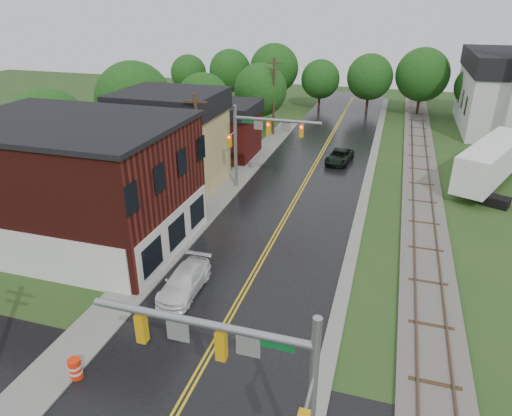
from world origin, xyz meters
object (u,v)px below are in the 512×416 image
at_px(suv_dark, 339,157).
at_px(pickup_white, 184,282).
at_px(traffic_signal_near, 245,364).
at_px(tree_left_b, 135,102).
at_px(tree_left_e, 261,91).
at_px(tree_left_a, 51,132).
at_px(utility_pole_b, 198,151).
at_px(semi_trailer, 492,161).
at_px(tree_left_c, 204,101).
at_px(traffic_signal_far, 260,134).
at_px(construction_barrel, 75,369).
at_px(brick_building, 76,183).
at_px(utility_pole_c, 274,96).

relative_size(suv_dark, pickup_white, 1.00).
bearing_deg(pickup_white, traffic_signal_near, -55.23).
bearing_deg(tree_left_b, tree_left_e, 57.26).
xyz_separation_m(tree_left_a, tree_left_e, (11.00, 24.00, -0.30)).
height_order(utility_pole_b, semi_trailer, utility_pole_b).
relative_size(tree_left_e, suv_dark, 1.77).
xyz_separation_m(utility_pole_b, suv_dark, (9.01, 14.14, -4.08)).
distance_m(tree_left_c, suv_dark, 16.94).
xyz_separation_m(traffic_signal_far, tree_left_a, (-16.38, -5.10, 0.14)).
bearing_deg(pickup_white, tree_left_a, 146.54).
height_order(tree_left_e, construction_barrel, tree_left_e).
height_order(utility_pole_b, tree_left_c, utility_pole_b).
height_order(brick_building, tree_left_e, brick_building).
height_order(brick_building, utility_pole_b, utility_pole_b).
xyz_separation_m(traffic_signal_far, tree_left_c, (-10.38, 12.90, -0.46)).
xyz_separation_m(tree_left_e, suv_dark, (11.05, -9.76, -4.17)).
bearing_deg(tree_left_a, traffic_signal_far, 17.30).
bearing_deg(utility_pole_b, construction_barrel, -84.29).
bearing_deg(suv_dark, tree_left_e, 145.58).
bearing_deg(utility_pole_b, semi_trailer, 27.85).
bearing_deg(tree_left_a, construction_barrel, -50.32).
distance_m(traffic_signal_far, pickup_white, 16.30).
bearing_deg(traffic_signal_far, pickup_white, -89.02).
height_order(traffic_signal_far, semi_trailer, traffic_signal_far).
bearing_deg(pickup_white, traffic_signal_far, 90.04).
bearing_deg(brick_building, traffic_signal_far, 53.08).
distance_m(utility_pole_b, tree_left_e, 23.99).
distance_m(utility_pole_c, suv_dark, 12.63).
height_order(tree_left_a, semi_trailer, tree_left_a).
distance_m(brick_building, construction_barrel, 13.80).
height_order(tree_left_c, pickup_white, tree_left_c).
bearing_deg(tree_left_a, suv_dark, 32.85).
bearing_deg(suv_dark, pickup_white, -95.24).
xyz_separation_m(pickup_white, semi_trailer, (18.73, 22.52, 1.64)).
distance_m(utility_pole_b, pickup_white, 12.01).
height_order(brick_building, suv_dark, brick_building).
bearing_deg(semi_trailer, brick_building, -146.14).
bearing_deg(construction_barrel, traffic_signal_far, 86.19).
relative_size(traffic_signal_near, utility_pole_c, 0.82).
distance_m(suv_dark, construction_barrel, 32.93).
bearing_deg(tree_left_e, suv_dark, -41.45).
height_order(traffic_signal_far, tree_left_a, tree_left_a).
xyz_separation_m(brick_building, tree_left_e, (3.64, 30.90, 0.66)).
distance_m(traffic_signal_far, tree_left_c, 16.56).
bearing_deg(tree_left_a, pickup_white, -32.52).
height_order(utility_pole_c, pickup_white, utility_pole_c).
bearing_deg(traffic_signal_far, tree_left_c, 128.82).
xyz_separation_m(traffic_signal_near, construction_barrel, (-8.47, 2.00, -4.47)).
height_order(tree_left_c, construction_barrel, tree_left_c).
xyz_separation_m(tree_left_b, semi_trailer, (33.38, 1.90, -3.41)).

